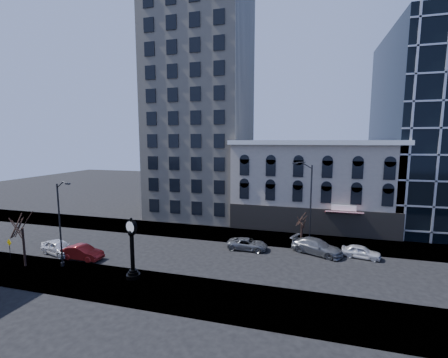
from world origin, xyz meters
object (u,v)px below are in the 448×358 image
(warning_sign, at_px, (9,246))
(street_lamp_near, at_px, (62,201))
(car_near_a, at_px, (59,247))
(car_near_b, at_px, (82,252))
(street_clock, at_px, (132,251))

(warning_sign, bearing_deg, street_lamp_near, 9.89)
(warning_sign, relative_size, car_near_a, 0.49)
(warning_sign, height_order, car_near_b, warning_sign)
(street_clock, distance_m, car_near_a, 11.76)
(warning_sign, xyz_separation_m, car_near_a, (3.33, 2.92, -0.89))
(warning_sign, xyz_separation_m, car_near_b, (6.81, 2.47, -0.94))
(street_clock, xyz_separation_m, car_near_b, (-7.71, 2.63, -1.91))
(street_clock, distance_m, car_near_b, 8.37)
(car_near_b, bearing_deg, warning_sign, 110.76)
(street_clock, bearing_deg, street_lamp_near, -165.07)
(street_lamp_near, height_order, car_near_b, street_lamp_near)
(warning_sign, bearing_deg, car_near_a, 50.96)
(car_near_a, bearing_deg, car_near_b, -82.29)
(street_clock, height_order, car_near_a, street_clock)
(warning_sign, distance_m, car_near_b, 7.31)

